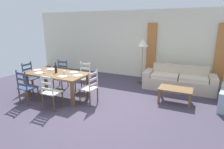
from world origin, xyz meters
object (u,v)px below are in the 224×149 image
at_px(dining_chair_near_left, 26,87).
at_px(couch, 178,81).
at_px(wine_glass_near_right, 69,72).
at_px(coffee_cup_primary, 65,72).
at_px(dining_chair_head_west, 31,77).
at_px(dining_table, 57,76).
at_px(dining_chair_far_right, 83,77).
at_px(dining_chair_head_east, 90,88).
at_px(wine_glass_near_left, 45,69).
at_px(dining_chair_far_left, 61,74).
at_px(standing_lamp, 143,45).
at_px(wine_bottle, 56,69).
at_px(wine_glass_far_left, 52,67).
at_px(dining_chair_near_right, 51,92).
at_px(coffee_table, 175,91).

height_order(dining_chair_near_left, couch, dining_chair_near_left).
xyz_separation_m(wine_glass_near_right, coffee_cup_primary, (-0.29, 0.17, -0.07)).
bearing_deg(dining_chair_head_west, dining_table, -1.22).
xyz_separation_m(dining_table, dining_chair_far_right, (0.42, 0.79, -0.19)).
xyz_separation_m(dining_chair_head_east, wine_glass_near_left, (-1.51, -0.09, 0.38)).
bearing_deg(dining_chair_far_left, dining_chair_near_left, -87.93).
height_order(dining_chair_far_right, standing_lamp, standing_lamp).
distance_m(dining_chair_far_left, wine_bottle, 0.95).
relative_size(dining_chair_near_left, dining_chair_head_east, 1.00).
relative_size(wine_glass_far_left, couch, 0.07).
relative_size(dining_chair_near_left, dining_chair_near_right, 1.00).
bearing_deg(standing_lamp, dining_chair_near_right, -114.21).
height_order(dining_chair_head_west, coffee_table, dining_chair_head_west).
bearing_deg(dining_chair_far_right, dining_chair_far_left, -177.59).
height_order(wine_glass_near_right, couch, wine_glass_near_right).
bearing_deg(wine_bottle, wine_glass_near_left, -152.89).
bearing_deg(dining_table, wine_glass_near_right, -14.48).
bearing_deg(wine_glass_near_right, dining_chair_head_west, 174.23).
relative_size(wine_glass_near_left, coffee_cup_primary, 1.79).
relative_size(dining_table, dining_chair_far_left, 1.98).
xyz_separation_m(wine_glass_near_left, coffee_cup_primary, (0.61, 0.15, -0.07)).
xyz_separation_m(dining_chair_far_right, wine_bottle, (-0.45, -0.77, 0.39)).
distance_m(dining_table, wine_glass_far_left, 0.40).
height_order(dining_chair_far_left, dining_chair_head_west, same).
bearing_deg(dining_chair_near_right, standing_lamp, 65.79).
xyz_separation_m(dining_chair_near_right, couch, (2.80, 3.04, -0.19)).
distance_m(wine_glass_near_left, standing_lamp, 3.46).
height_order(dining_chair_far_left, standing_lamp, standing_lamp).
bearing_deg(wine_glass_near_right, dining_chair_near_right, -101.84).
distance_m(dining_chair_far_right, coffee_cup_primary, 0.84).
bearing_deg(wine_glass_far_left, dining_chair_head_west, -171.07).
height_order(dining_chair_far_right, dining_chair_head_west, same).
relative_size(wine_glass_far_left, coffee_table, 0.18).
bearing_deg(coffee_cup_primary, dining_chair_far_right, 80.39).
relative_size(dining_chair_near_left, coffee_table, 1.07).
relative_size(dining_table, standing_lamp, 1.16).
bearing_deg(wine_glass_near_left, dining_chair_head_east, 3.43).
xyz_separation_m(wine_glass_near_right, standing_lamp, (1.32, 2.62, 0.55)).
relative_size(dining_table, dining_chair_head_west, 1.98).
xyz_separation_m(dining_chair_near_right, dining_chair_far_left, (-0.94, 1.50, 0.00)).
relative_size(dining_chair_head_east, wine_glass_near_left, 5.96).
bearing_deg(wine_glass_far_left, wine_bottle, -25.92).
bearing_deg(dining_chair_head_east, dining_table, 178.05).
xyz_separation_m(dining_chair_near_right, dining_chair_head_east, (0.74, 0.72, 0.00)).
height_order(dining_table, wine_glass_near_right, wine_glass_near_right).
distance_m(dining_chair_far_right, wine_bottle, 0.97).
bearing_deg(dining_chair_head_west, coffee_table, 13.25).
bearing_deg(coffee_table, dining_table, -162.04).
relative_size(dining_chair_near_right, dining_chair_head_east, 1.00).
height_order(dining_table, dining_chair_far_right, dining_chair_far_right).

